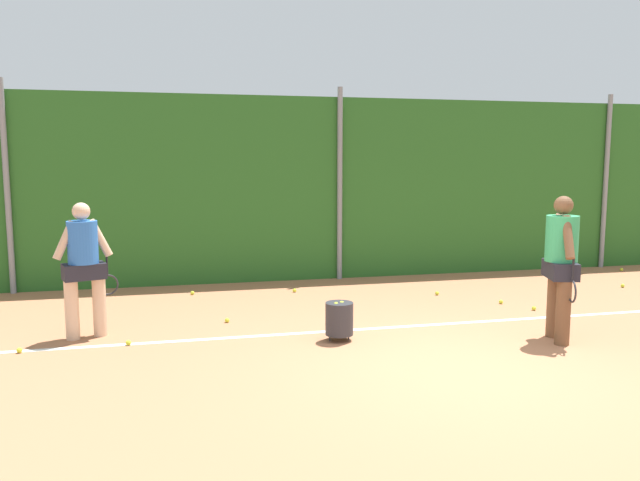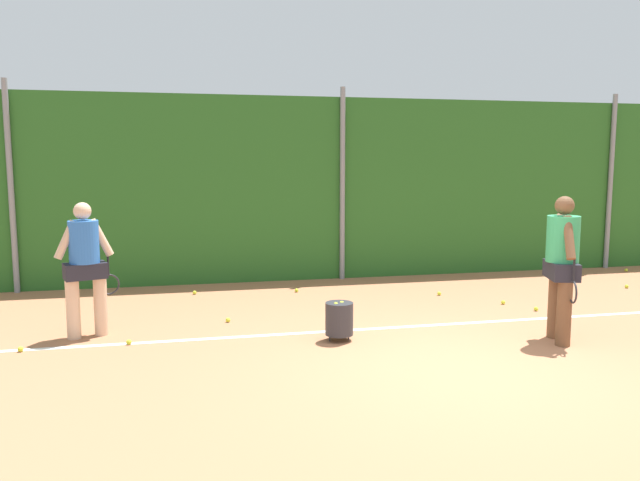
% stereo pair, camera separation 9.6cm
% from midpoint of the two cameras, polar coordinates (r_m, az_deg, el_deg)
% --- Properties ---
extents(ground_plane, '(31.56, 31.56, 0.00)m').
position_cam_midpoint_polar(ground_plane, '(8.72, 8.06, -8.09)').
color(ground_plane, '#B2704C').
extents(hedge_fence_backdrop, '(20.52, 0.25, 3.51)m').
position_cam_midpoint_polar(hedge_fence_backdrop, '(12.23, 1.39, 4.75)').
color(hedge_fence_backdrop, '#286023').
rests_on(hedge_fence_backdrop, ground_plane).
extents(fence_post_left, '(0.10, 0.10, 3.70)m').
position_cam_midpoint_polar(fence_post_left, '(11.99, -26.98, 4.34)').
color(fence_post_left, gray).
rests_on(fence_post_left, ground_plane).
extents(fence_post_center, '(0.10, 0.10, 3.70)m').
position_cam_midpoint_polar(fence_post_center, '(12.05, 1.60, 5.15)').
color(fence_post_center, gray).
rests_on(fence_post_center, ground_plane).
extents(fence_post_right, '(0.10, 0.10, 3.70)m').
position_cam_midpoint_polar(fence_post_right, '(14.72, 24.56, 4.88)').
color(fence_post_right, gray).
rests_on(fence_post_right, ground_plane).
extents(court_baseline_paint, '(14.99, 0.10, 0.01)m').
position_cam_midpoint_polar(court_baseline_paint, '(8.86, 7.68, -7.81)').
color(court_baseline_paint, white).
rests_on(court_baseline_paint, ground_plane).
extents(player_foreground_near, '(0.46, 0.83, 1.87)m').
position_cam_midpoint_polar(player_foreground_near, '(8.45, 20.92, -1.73)').
color(player_foreground_near, brown).
rests_on(player_foreground_near, ground_plane).
extents(player_midcourt, '(0.77, 0.45, 1.78)m').
position_cam_midpoint_polar(player_midcourt, '(8.63, -21.13, -1.91)').
color(player_midcourt, beige).
rests_on(player_midcourt, ground_plane).
extents(ball_hopper, '(0.36, 0.36, 0.51)m').
position_cam_midpoint_polar(ball_hopper, '(8.05, 1.44, -7.16)').
color(ball_hopper, '#2D2D33').
rests_on(ball_hopper, ground_plane).
extents(tennis_ball_0, '(0.07, 0.07, 0.07)m').
position_cam_midpoint_polar(tennis_ball_0, '(9.09, -8.82, -7.24)').
color(tennis_ball_0, '#CCDB33').
rests_on(tennis_ball_0, ground_plane).
extents(tennis_ball_2, '(0.07, 0.07, 0.07)m').
position_cam_midpoint_polar(tennis_ball_2, '(11.04, -11.87, -4.72)').
color(tennis_ball_2, '#CCDB33').
rests_on(tennis_ball_2, ground_plane).
extents(tennis_ball_6, '(0.07, 0.07, 0.07)m').
position_cam_midpoint_polar(tennis_ball_6, '(10.96, 10.44, -4.78)').
color(tennis_ball_6, '#CCDB33').
rests_on(tennis_ball_6, ground_plane).
extents(tennis_ball_7, '(0.07, 0.07, 0.07)m').
position_cam_midpoint_polar(tennis_ball_7, '(14.54, 25.75, -2.40)').
color(tennis_ball_7, '#CCDB33').
rests_on(tennis_ball_7, ground_plane).
extents(tennis_ball_8, '(0.07, 0.07, 0.07)m').
position_cam_midpoint_polar(tennis_ball_8, '(10.54, 16.02, -5.42)').
color(tennis_ball_8, '#CCDB33').
rests_on(tennis_ball_8, ground_plane).
extents(tennis_ball_9, '(0.07, 0.07, 0.07)m').
position_cam_midpoint_polar(tennis_ball_9, '(8.46, -26.16, -9.03)').
color(tennis_ball_9, '#CCDB33').
rests_on(tennis_ball_9, ground_plane).
extents(tennis_ball_10, '(0.07, 0.07, 0.07)m').
position_cam_midpoint_polar(tennis_ball_10, '(11.02, -2.60, -4.59)').
color(tennis_ball_10, '#CCDB33').
rests_on(tennis_ball_10, ground_plane).
extents(tennis_ball_11, '(0.07, 0.07, 0.07)m').
position_cam_midpoint_polar(tennis_ball_11, '(8.29, -17.48, -8.94)').
color(tennis_ball_11, '#CCDB33').
rests_on(tennis_ball_11, ground_plane).
extents(tennis_ball_12, '(0.07, 0.07, 0.07)m').
position_cam_midpoint_polar(tennis_ball_12, '(12.68, 25.81, -3.75)').
color(tennis_ball_12, '#CCDB33').
rests_on(tennis_ball_12, ground_plane).
extents(tennis_ball_13, '(0.07, 0.07, 0.07)m').
position_cam_midpoint_polar(tennis_ball_13, '(10.24, 18.77, -5.90)').
color(tennis_ball_13, '#CCDB33').
rests_on(tennis_ball_13, ground_plane).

